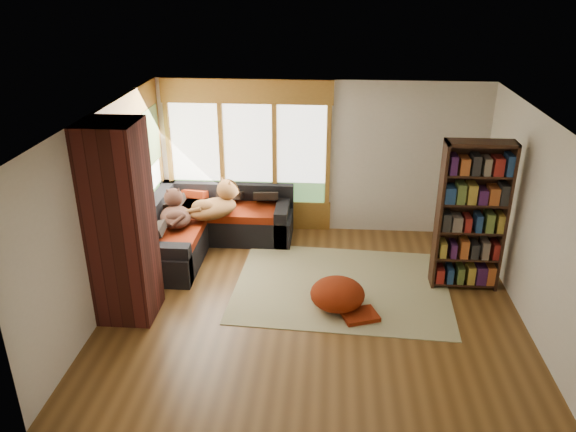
% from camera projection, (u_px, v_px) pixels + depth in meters
% --- Properties ---
extents(floor, '(5.50, 5.50, 0.00)m').
position_uv_depth(floor, '(313.00, 305.00, 7.65)').
color(floor, brown).
rests_on(floor, ground).
extents(ceiling, '(5.50, 5.50, 0.00)m').
position_uv_depth(ceiling, '(316.00, 118.00, 6.60)').
color(ceiling, white).
extents(wall_back, '(5.50, 0.04, 2.60)m').
position_uv_depth(wall_back, '(319.00, 158.00, 9.40)').
color(wall_back, silver).
rests_on(wall_back, ground).
extents(wall_front, '(5.50, 0.04, 2.60)m').
position_uv_depth(wall_front, '(305.00, 336.00, 4.84)').
color(wall_front, silver).
rests_on(wall_front, ground).
extents(wall_left, '(0.04, 5.00, 2.60)m').
position_uv_depth(wall_left, '(104.00, 212.00, 7.31)').
color(wall_left, silver).
rests_on(wall_left, ground).
extents(wall_right, '(0.04, 5.00, 2.60)m').
position_uv_depth(wall_right, '(537.00, 225.00, 6.93)').
color(wall_right, silver).
rests_on(wall_right, ground).
extents(windows_back, '(2.82, 0.10, 1.90)m').
position_uv_depth(windows_back, '(248.00, 154.00, 9.44)').
color(windows_back, olive).
rests_on(windows_back, wall_back).
extents(windows_left, '(0.10, 2.62, 1.90)m').
position_uv_depth(windows_left, '(135.00, 177.00, 8.39)').
color(windows_left, olive).
rests_on(windows_left, wall_left).
extents(roller_blind, '(0.03, 0.72, 0.90)m').
position_uv_depth(roller_blind, '(151.00, 136.00, 8.98)').
color(roller_blind, '#68824A').
rests_on(roller_blind, wall_left).
extents(brick_chimney, '(0.70, 0.70, 2.60)m').
position_uv_depth(brick_chimney, '(121.00, 224.00, 6.97)').
color(brick_chimney, '#471914').
rests_on(brick_chimney, ground).
extents(sectional_sofa, '(2.20, 2.20, 0.80)m').
position_uv_depth(sectional_sofa, '(198.00, 228.00, 9.21)').
color(sectional_sofa, black).
rests_on(sectional_sofa, ground).
extents(area_rug, '(3.16, 2.48, 0.01)m').
position_uv_depth(area_rug, '(342.00, 286.00, 8.11)').
color(area_rug, beige).
rests_on(area_rug, ground).
extents(bookshelf, '(0.92, 0.31, 2.16)m').
position_uv_depth(bookshelf, '(471.00, 217.00, 7.71)').
color(bookshelf, '#341C11').
rests_on(bookshelf, ground).
extents(pouf, '(0.91, 0.91, 0.40)m').
position_uv_depth(pouf, '(337.00, 293.00, 7.54)').
color(pouf, maroon).
rests_on(pouf, area_rug).
extents(dog_tan, '(0.98, 0.99, 0.49)m').
position_uv_depth(dog_tan, '(216.00, 203.00, 8.93)').
color(dog_tan, brown).
rests_on(dog_tan, sectional_sofa).
extents(dog_brindle, '(0.69, 0.87, 0.43)m').
position_uv_depth(dog_brindle, '(175.00, 212.00, 8.70)').
color(dog_brindle, black).
rests_on(dog_brindle, sectional_sofa).
extents(throw_pillows, '(1.98, 1.68, 0.45)m').
position_uv_depth(throw_pillows, '(200.00, 199.00, 9.16)').
color(throw_pillows, black).
rests_on(throw_pillows, sectional_sofa).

